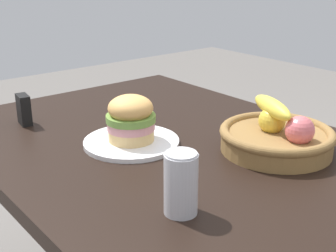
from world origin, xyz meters
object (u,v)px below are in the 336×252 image
Objects in this scene: sandwich at (131,118)px; napkin_holder at (24,110)px; soda_can at (181,183)px; fruit_basket at (277,136)px; plate at (131,142)px.

sandwich reaches higher than napkin_holder.
fruit_basket is at bearing 101.31° from soda_can.
plate is at bearing 33.64° from napkin_holder.
napkin_holder reaches higher than plate.
sandwich is at bearing -136.12° from fruit_basket.
plate is 1.95× the size of sandwich.
sandwich is 0.45× the size of fruit_basket.
sandwich is 0.36m from napkin_holder.
sandwich is 1.44× the size of napkin_holder.
napkin_holder is (-0.33, -0.16, -0.03)m from sandwich.
napkin_holder is at bearing -154.76° from sandwich.
napkin_holder is at bearing -154.76° from plate.
fruit_basket reaches higher than napkin_holder.
sandwich is at bearing 33.64° from napkin_holder.
napkin_holder is (-0.33, -0.16, 0.04)m from plate.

